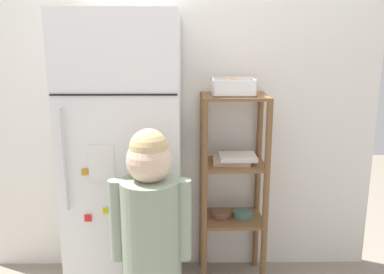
% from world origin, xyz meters
% --- Properties ---
extents(kitchen_wall_back, '(2.51, 0.03, 2.12)m').
position_xyz_m(kitchen_wall_back, '(0.00, 0.38, 1.06)').
color(kitchen_wall_back, silver).
rests_on(kitchen_wall_back, ground).
extents(refrigerator, '(0.59, 0.70, 1.62)m').
position_xyz_m(refrigerator, '(-0.27, 0.02, 0.81)').
color(refrigerator, white).
rests_on(refrigerator, ground).
extents(child_standing, '(0.36, 0.27, 1.12)m').
position_xyz_m(child_standing, '(-0.10, -0.48, 0.68)').
color(child_standing, '#3A4A3C').
rests_on(child_standing, ground).
extents(pantry_shelf_unit, '(0.39, 0.32, 1.17)m').
position_xyz_m(pantry_shelf_unit, '(0.34, 0.19, 0.68)').
color(pantry_shelf_unit, brown).
rests_on(pantry_shelf_unit, ground).
extents(fruit_bin, '(0.24, 0.20, 0.09)m').
position_xyz_m(fruit_bin, '(0.33, 0.18, 1.21)').
color(fruit_bin, white).
rests_on(fruit_bin, pantry_shelf_unit).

